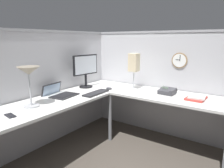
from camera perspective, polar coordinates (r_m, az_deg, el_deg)
ground_plane at (r=3.01m, az=0.22°, el=-16.87°), size 6.80×6.80×0.00m
cubicle_wall_back at (r=3.05m, az=-17.40°, el=-1.07°), size 2.57×0.12×1.58m
cubicle_wall_right at (r=3.34m, az=12.53°, el=0.33°), size 0.12×2.37×1.58m
desk at (r=2.62m, az=-0.74°, el=-6.29°), size 2.35×2.15×0.73m
monitor at (r=3.21m, az=-7.20°, el=4.22°), size 0.46×0.20×0.50m
laptop at (r=2.86m, az=-14.30°, el=-2.52°), size 0.39×0.42×0.22m
keyboard at (r=2.86m, az=-4.37°, el=-2.46°), size 0.43×0.15×0.02m
computer_mouse at (r=3.10m, az=-0.84°, el=-1.18°), size 0.06×0.10×0.03m
desk_lamp_dome at (r=2.41m, az=-21.70°, el=2.53°), size 0.24×0.24×0.44m
cell_phone at (r=2.27m, az=-25.98°, el=-7.74°), size 0.09×0.15×0.01m
office_phone at (r=2.92m, az=14.90°, el=-1.98°), size 0.20×0.22×0.11m
book_stack at (r=2.80m, az=22.02°, el=-3.42°), size 0.30×0.23×0.04m
desk_lamp_paper at (r=3.06m, az=5.99°, el=5.56°), size 0.13×0.13×0.53m
wall_clock at (r=3.13m, az=17.91°, el=6.12°), size 0.04×0.22×0.22m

